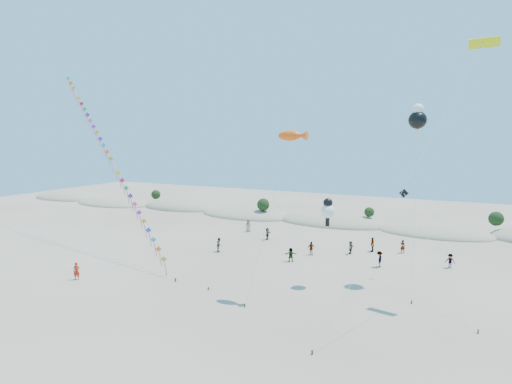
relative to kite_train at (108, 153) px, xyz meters
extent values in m
plane|color=#88745E|center=(21.50, -16.94, -12.23)|extent=(160.00, 160.00, 0.00)
ellipsoid|color=gray|center=(-42.50, 28.66, -12.23)|extent=(17.00, 9.35, 3.20)
ellipsoid|color=#273A15|center=(-42.50, 28.66, -11.35)|extent=(13.60, 6.12, 0.68)
ellipsoid|color=gray|center=(-26.50, 27.26, -12.23)|extent=(18.00, 9.90, 2.80)
ellipsoid|color=#273A15|center=(-26.50, 27.26, -11.46)|extent=(14.40, 6.48, 0.72)
ellipsoid|color=gray|center=(-10.50, 29.06, -12.23)|extent=(16.00, 8.80, 3.60)
ellipsoid|color=#273A15|center=(-10.50, 29.06, -11.24)|extent=(12.80, 5.76, 0.64)
ellipsoid|color=gray|center=(5.50, 27.66, -12.23)|extent=(17.60, 9.68, 3.00)
ellipsoid|color=#273A15|center=(5.50, 27.66, -11.40)|extent=(14.08, 6.34, 0.70)
ellipsoid|color=gray|center=(21.50, 28.36, -12.23)|extent=(19.00, 10.45, 3.40)
ellipsoid|color=#273A15|center=(21.50, 28.36, -11.29)|extent=(15.20, 6.84, 0.76)
ellipsoid|color=gray|center=(37.50, 26.96, -12.23)|extent=(16.40, 9.02, 2.80)
ellipsoid|color=#273A15|center=(37.50, 26.96, -11.46)|extent=(13.12, 5.90, 0.66)
sphere|color=black|center=(-16.50, 29.26, -9.87)|extent=(1.90, 1.90, 1.90)
sphere|color=black|center=(9.50, 26.46, -9.75)|extent=(2.20, 2.20, 2.20)
sphere|color=black|center=(27.50, 28.46, -9.99)|extent=(1.60, 1.60, 1.60)
sphere|color=black|center=(45.50, 29.86, -9.79)|extent=(2.10, 2.10, 2.10)
cube|color=#3F2D1E|center=(15.65, -7.27, -12.05)|extent=(0.12, 0.12, 0.35)
cylinder|color=silver|center=(0.99, -0.47, -0.69)|extent=(29.34, 13.63, 23.10)
cube|color=#98C316|center=(13.44, -6.25, -10.49)|extent=(1.26, 0.49, 1.32)
cube|color=pink|center=(13.62, -6.20, -11.59)|extent=(0.19, 0.45, 1.55)
cube|color=orange|center=(12.39, -5.76, -9.66)|extent=(1.26, 0.49, 1.32)
cube|color=pink|center=(12.57, -5.71, -10.76)|extent=(0.19, 0.45, 1.55)
cube|color=#18BAA1|center=(11.35, -5.28, -8.84)|extent=(1.26, 0.49, 1.32)
cube|color=pink|center=(11.53, -5.23, -9.94)|extent=(0.19, 0.45, 1.55)
cube|color=blue|center=(10.31, -4.79, -8.02)|extent=(1.26, 0.49, 1.32)
cube|color=pink|center=(10.49, -4.74, -9.12)|extent=(0.19, 0.45, 1.55)
cube|color=orange|center=(9.27, -4.31, -7.20)|extent=(1.26, 0.49, 1.32)
cube|color=pink|center=(9.45, -4.26, -8.30)|extent=(0.19, 0.45, 1.55)
cube|color=purple|center=(8.22, -3.83, -6.38)|extent=(1.26, 0.49, 1.32)
cube|color=pink|center=(8.40, -3.78, -7.48)|extent=(0.19, 0.45, 1.55)
cube|color=#FF5085|center=(7.18, -3.34, -5.56)|extent=(1.26, 0.49, 1.32)
cube|color=pink|center=(7.36, -3.29, -6.66)|extent=(0.19, 0.45, 1.55)
cube|color=#4D238D|center=(6.14, -2.86, -4.74)|extent=(1.26, 0.49, 1.32)
cube|color=pink|center=(6.32, -2.81, -5.84)|extent=(0.19, 0.45, 1.55)
cube|color=green|center=(5.10, -2.38, -3.92)|extent=(1.26, 0.49, 1.32)
cube|color=pink|center=(5.28, -2.33, -5.02)|extent=(0.19, 0.45, 1.55)
cube|color=red|center=(4.05, -1.89, -3.10)|extent=(1.26, 0.49, 1.32)
cube|color=pink|center=(4.23, -1.84, -4.20)|extent=(0.19, 0.45, 1.55)
cube|color=yellow|center=(3.01, -1.41, -2.28)|extent=(1.26, 0.49, 1.32)
cube|color=pink|center=(3.19, -1.36, -3.38)|extent=(0.19, 0.45, 1.55)
cube|color=white|center=(1.97, -0.93, -1.46)|extent=(1.26, 0.49, 1.32)
cube|color=pink|center=(2.15, -0.88, -2.56)|extent=(0.19, 0.45, 1.55)
cube|color=#98C316|center=(0.93, -0.44, -0.64)|extent=(1.26, 0.49, 1.32)
cube|color=pink|center=(1.11, -0.39, -1.74)|extent=(0.19, 0.45, 1.55)
cube|color=orange|center=(-0.11, 0.04, 0.18)|extent=(1.26, 0.49, 1.32)
cube|color=pink|center=(0.07, 0.09, -0.92)|extent=(0.19, 0.45, 1.55)
cube|color=#18BAA1|center=(-1.16, 0.52, 1.00)|extent=(1.26, 0.49, 1.32)
cube|color=pink|center=(-0.98, 0.57, -0.10)|extent=(0.19, 0.45, 1.55)
cube|color=blue|center=(-2.20, 1.01, 1.82)|extent=(1.26, 0.49, 1.32)
cube|color=pink|center=(-2.02, 1.06, 0.72)|extent=(0.19, 0.45, 1.55)
cube|color=orange|center=(-3.24, 1.49, 2.64)|extent=(1.26, 0.49, 1.32)
cube|color=pink|center=(-3.06, 1.54, 1.54)|extent=(0.19, 0.45, 1.55)
cube|color=purple|center=(-4.28, 1.97, 3.46)|extent=(1.26, 0.49, 1.32)
cube|color=pink|center=(-4.10, 2.02, 2.36)|extent=(0.19, 0.45, 1.55)
cube|color=#FF5085|center=(-5.33, 2.46, 4.28)|extent=(1.26, 0.49, 1.32)
cube|color=pink|center=(-5.15, 2.51, 3.18)|extent=(0.19, 0.45, 1.55)
cube|color=#4D238D|center=(-6.37, 2.94, 5.10)|extent=(1.26, 0.49, 1.32)
cube|color=pink|center=(-6.19, 2.99, 4.00)|extent=(0.19, 0.45, 1.55)
cube|color=green|center=(-7.41, 3.42, 5.93)|extent=(1.26, 0.49, 1.32)
cube|color=pink|center=(-7.23, 3.47, 4.83)|extent=(0.19, 0.45, 1.55)
cube|color=red|center=(-8.45, 3.91, 6.75)|extent=(1.26, 0.49, 1.32)
cube|color=pink|center=(-8.27, 3.96, 5.65)|extent=(0.19, 0.45, 1.55)
cube|color=yellow|center=(-9.50, 4.39, 7.57)|extent=(1.26, 0.49, 1.32)
cube|color=pink|center=(-9.32, 4.44, 6.47)|extent=(0.19, 0.45, 1.55)
cube|color=white|center=(-10.54, 4.88, 8.39)|extent=(1.26, 0.49, 1.32)
cube|color=pink|center=(-10.36, 4.93, 7.29)|extent=(0.19, 0.45, 1.55)
cube|color=#98C316|center=(-11.58, 5.36, 9.21)|extent=(1.26, 0.49, 1.32)
cube|color=pink|center=(-11.40, 5.41, 8.11)|extent=(0.19, 0.45, 1.55)
cube|color=orange|center=(-12.62, 5.84, 10.03)|extent=(1.26, 0.49, 1.32)
cube|color=pink|center=(-12.44, 5.89, 8.93)|extent=(0.19, 0.45, 1.55)
cube|color=#18BAA1|center=(-13.66, 6.33, 10.85)|extent=(1.26, 0.49, 1.32)
cube|color=pink|center=(-13.48, 6.38, 9.75)|extent=(0.19, 0.45, 1.55)
cube|color=#3F2D1E|center=(24.83, -9.96, -12.08)|extent=(0.10, 0.10, 0.30)
cylinder|color=silver|center=(25.97, -7.89, -5.01)|extent=(2.31, 4.18, 14.45)
ellipsoid|color=#F9500D|center=(27.11, -5.81, 2.21)|extent=(2.10, 0.92, 0.92)
cone|color=#F9500D|center=(28.28, -5.81, 2.21)|extent=(0.84, 0.84, 0.84)
cube|color=#3F2D1E|center=(19.88, -7.87, -12.08)|extent=(0.10, 0.10, 0.30)
cylinder|color=silver|center=(24.66, -4.73, -8.57)|extent=(9.57, 6.30, 7.33)
sphere|color=white|center=(29.43, -1.60, -4.92)|extent=(1.34, 1.34, 1.34)
sphere|color=black|center=(29.43, -1.60, -4.11)|extent=(0.89, 0.89, 0.89)
cube|color=black|center=(29.43, -1.60, -5.99)|extent=(0.35, 0.18, 0.80)
cube|color=#3F2D1E|center=(37.47, -2.96, -12.08)|extent=(0.10, 0.10, 0.30)
cylinder|color=silver|center=(37.05, 0.15, -4.27)|extent=(0.86, 6.26, 15.93)
sphere|color=black|center=(36.63, 3.27, 3.70)|extent=(1.70, 1.70, 1.70)
sphere|color=white|center=(36.63, 3.27, 4.71)|extent=(1.11, 1.11, 1.11)
cube|color=white|center=(36.63, 3.27, 2.45)|extent=(0.35, 0.18, 0.80)
cube|color=white|center=(35.93, 3.27, 3.70)|extent=(0.60, 0.15, 0.25)
cube|color=white|center=(37.33, 3.27, 3.70)|extent=(0.60, 0.15, 0.25)
cube|color=#3F2D1E|center=(32.53, -15.01, -12.08)|extent=(0.10, 0.10, 0.30)
cylinder|color=silver|center=(37.16, -7.48, -1.24)|extent=(9.30, 15.09, 21.99)
cube|color=yellow|center=(41.80, 0.05, 9.75)|extent=(2.38, 0.97, 0.84)
cube|color=black|center=(41.80, 0.07, 9.75)|extent=(2.29, 0.58, 0.19)
cube|color=#3F2D1E|center=(42.51, -6.73, -12.08)|extent=(0.10, 0.10, 0.30)
cylinder|color=silver|center=(39.03, -1.15, -7.90)|extent=(6.99, 11.20, 8.69)
cube|color=black|center=(35.54, 4.44, -3.56)|extent=(0.93, 0.28, 0.95)
imported|color=red|center=(6.32, -11.18, -11.34)|extent=(0.78, 0.69, 1.78)
imported|color=slate|center=(13.84, 4.22, -11.34)|extent=(0.97, 1.07, 1.78)
imported|color=slate|center=(23.46, 4.17, -11.41)|extent=(1.56, 1.16, 1.64)
imported|color=slate|center=(24.66, 7.90, -11.40)|extent=(0.99, 0.95, 1.66)
imported|color=slate|center=(31.09, 12.70, -11.31)|extent=(0.88, 1.16, 1.83)
imported|color=slate|center=(28.89, 10.52, -11.45)|extent=(0.56, 1.48, 1.57)
imported|color=slate|center=(34.59, 13.70, -11.39)|extent=(0.69, 0.54, 1.67)
imported|color=slate|center=(33.04, 6.50, -11.32)|extent=(0.88, 1.27, 1.81)
imported|color=slate|center=(11.96, 15.87, -11.32)|extent=(1.06, 0.97, 1.82)
imported|color=slate|center=(40.09, 9.63, -11.43)|extent=(1.09, 0.70, 1.60)
imported|color=slate|center=(16.65, 12.64, -11.40)|extent=(0.54, 1.56, 1.66)
camera|label=1|loc=(40.92, -40.67, 2.16)|focal=30.00mm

